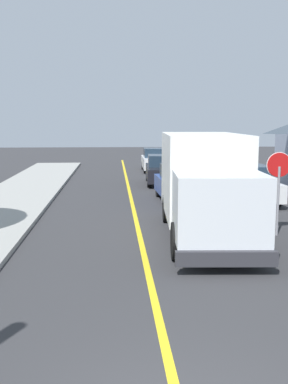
# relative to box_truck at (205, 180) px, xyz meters

# --- Properties ---
(centre_line_yellow) EXTENTS (0.16, 56.00, 0.01)m
(centre_line_yellow) POSITION_rel_box_truck_xyz_m (-2.04, 0.65, -1.76)
(centre_line_yellow) COLOR gold
(centre_line_yellow) RESTS_ON ground
(box_truck) EXTENTS (2.82, 7.31, 3.20)m
(box_truck) POSITION_rel_box_truck_xyz_m (0.00, 0.00, 0.00)
(box_truck) COLOR silver
(box_truck) RESTS_ON ground
(parked_car_near) EXTENTS (1.97, 4.47, 1.67)m
(parked_car_near) POSITION_rel_box_truck_xyz_m (0.15, 6.22, -0.97)
(parked_car_near) COLOR #2D4793
(parked_car_near) RESTS_ON ground
(parked_car_mid) EXTENTS (2.00, 4.48, 1.67)m
(parked_car_mid) POSITION_rel_box_truck_xyz_m (-0.04, 12.16, -0.97)
(parked_car_mid) COLOR black
(parked_car_mid) RESTS_ON ground
(parked_car_far) EXTENTS (1.85, 4.42, 1.67)m
(parked_car_far) POSITION_rel_box_truck_xyz_m (0.16, 18.95, -0.97)
(parked_car_far) COLOR silver
(parked_car_far) RESTS_ON ground
(parked_van_across) EXTENTS (2.01, 4.48, 1.67)m
(parked_van_across) POSITION_rel_box_truck_xyz_m (3.16, 5.86, -0.97)
(parked_van_across) COLOR silver
(parked_van_across) RESTS_ON ground
(stop_sign) EXTENTS (0.80, 0.10, 2.65)m
(stop_sign) POSITION_rel_box_truck_xyz_m (2.33, -0.11, 0.09)
(stop_sign) COLOR gray
(stop_sign) RESTS_ON ground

